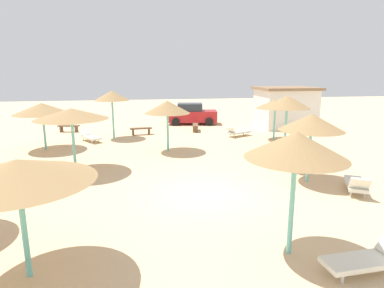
% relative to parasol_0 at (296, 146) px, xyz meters
% --- Properties ---
extents(ground_plane, '(80.00, 80.00, 0.00)m').
position_rel_parasol_0_xyz_m(ground_plane, '(-1.17, 4.06, -2.68)').
color(ground_plane, '#DBBA8C').
extents(parasol_0, '(2.34, 2.34, 3.01)m').
position_rel_parasol_0_xyz_m(parasol_0, '(0.00, 0.00, 0.00)').
color(parasol_0, '#6BC6BC').
rests_on(parasol_0, ground).
extents(parasol_1, '(2.48, 2.48, 2.73)m').
position_rel_parasol_0_xyz_m(parasol_1, '(3.12, 4.79, -0.31)').
color(parasol_1, '#6BC6BC').
rests_on(parasol_1, ground).
extents(parasol_2, '(2.47, 2.47, 2.57)m').
position_rel_parasol_0_xyz_m(parasol_2, '(5.14, 12.71, -0.40)').
color(parasol_2, '#6BC6BC').
rests_on(parasol_2, ground).
extents(parasol_3, '(2.30, 2.30, 3.11)m').
position_rel_parasol_0_xyz_m(parasol_3, '(4.01, 8.78, 0.10)').
color(parasol_3, '#6BC6BC').
rests_on(parasol_3, ground).
extents(parasol_4, '(3.11, 3.11, 2.62)m').
position_rel_parasol_0_xyz_m(parasol_4, '(-5.94, 0.09, -0.31)').
color(parasol_4, '#6BC6BC').
rests_on(parasol_4, ground).
extents(parasol_5, '(2.26, 2.26, 3.09)m').
position_rel_parasol_0_xyz_m(parasol_5, '(-5.03, 14.91, 0.08)').
color(parasol_5, '#6BC6BC').
rests_on(parasol_5, ground).
extents(parasol_6, '(3.10, 3.10, 2.79)m').
position_rel_parasol_0_xyz_m(parasol_6, '(-6.26, 7.76, -0.13)').
color(parasol_6, '#6BC6BC').
rests_on(parasol_6, ground).
extents(parasol_7, '(2.46, 2.46, 2.78)m').
position_rel_parasol_0_xyz_m(parasol_7, '(-1.88, 10.77, -0.25)').
color(parasol_7, '#6BC6BC').
rests_on(parasol_7, ground).
extents(parasol_9, '(3.08, 3.08, 2.62)m').
position_rel_parasol_0_xyz_m(parasol_9, '(-8.63, 12.34, -0.38)').
color(parasol_9, '#6BC6BC').
rests_on(parasol_9, ground).
extents(lounger_0, '(1.88, 0.73, 0.80)m').
position_rel_parasol_0_xyz_m(lounger_0, '(1.31, -1.02, -2.36)').
color(lounger_0, silver).
rests_on(lounger_0, ground).
extents(lounger_1, '(1.45, 1.92, 0.81)m').
position_rel_parasol_0_xyz_m(lounger_1, '(4.26, 3.37, -2.36)').
color(lounger_1, silver).
rests_on(lounger_1, ground).
extents(lounger_2, '(1.97, 1.34, 0.77)m').
position_rel_parasol_0_xyz_m(lounger_2, '(3.17, 14.11, -2.36)').
color(lounger_2, silver).
rests_on(lounger_2, ground).
extents(lounger_3, '(0.80, 1.95, 0.67)m').
position_rel_parasol_0_xyz_m(lounger_3, '(3.43, 6.52, -2.37)').
color(lounger_3, silver).
rests_on(lounger_3, ground).
extents(lounger_5, '(1.58, 1.94, 0.68)m').
position_rel_parasol_0_xyz_m(lounger_5, '(-6.47, 14.18, -2.37)').
color(lounger_5, silver).
rests_on(lounger_5, ground).
extents(bench_0, '(1.53, 0.54, 0.49)m').
position_rel_parasol_0_xyz_m(bench_0, '(-3.25, 15.81, -2.34)').
color(bench_0, brown).
rests_on(bench_0, ground).
extents(bench_1, '(1.55, 0.69, 0.49)m').
position_rel_parasol_0_xyz_m(bench_1, '(-8.39, 17.76, -2.34)').
color(bench_1, brown).
rests_on(bench_1, ground).
extents(bench_2, '(0.67, 1.55, 0.49)m').
position_rel_parasol_0_xyz_m(bench_2, '(0.72, 16.55, -2.34)').
color(bench_2, brown).
rests_on(bench_2, ground).
extents(parked_car, '(4.22, 2.48, 1.72)m').
position_rel_parasol_0_xyz_m(parked_car, '(1.01, 19.81, -1.86)').
color(parked_car, '#B21E23').
rests_on(parked_car, ground).
extents(beach_cabana, '(4.41, 3.69, 3.12)m').
position_rel_parasol_0_xyz_m(beach_cabana, '(7.91, 17.06, -1.10)').
color(beach_cabana, white).
rests_on(beach_cabana, ground).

